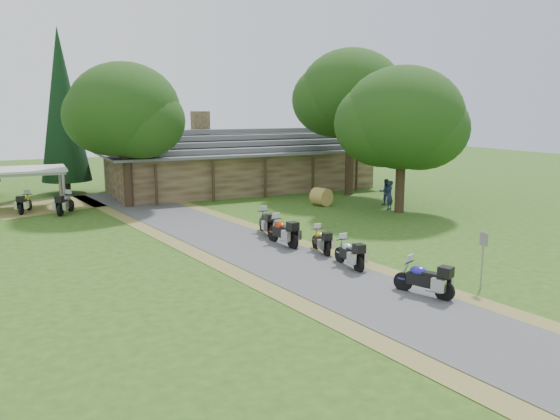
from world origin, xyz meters
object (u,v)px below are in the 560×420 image
motorcycle_carport_a (25,202)px  motorcycle_row_c (321,239)px  motorcycle_row_d (283,230)px  hay_bale (321,197)px  carport (17,189)px  motorcycle_row_b (349,252)px  motorcycle_row_a (424,277)px  motorcycle_row_e (266,221)px  motorcycle_carport_b (65,203)px  lodge (241,159)px

motorcycle_carport_a → motorcycle_row_c: bearing=-125.7°
motorcycle_row_d → hay_bale: 11.11m
carport → motorcycle_row_c: size_ratio=3.42×
motorcycle_row_b → hay_bale: size_ratio=1.61×
motorcycle_row_a → motorcycle_row_d: (-1.16, 8.54, 0.04)m
motorcycle_row_c → motorcycle_row_e: (-0.65, 4.46, 0.07)m
motorcycle_row_c → motorcycle_row_b: bearing=-174.3°
carport → motorcycle_row_b: carport is taller
carport → motorcycle_carport_b: bearing=-47.6°
motorcycle_row_a → motorcycle_carport_b: 23.64m
carport → hay_bale: size_ratio=5.12×
motorcycle_row_b → hay_bale: (6.40, 12.95, -0.06)m
motorcycle_carport_a → hay_bale: 18.87m
motorcycle_row_e → motorcycle_carport_b: 13.71m
motorcycle_carport_b → carport: bearing=69.2°
carport → motorcycle_carport_b: carport is taller
carport → hay_bale: (18.25, -7.57, -0.72)m
lodge → motorcycle_row_c: bearing=-102.4°
motorcycle_row_e → motorcycle_carport_a: 16.32m
motorcycle_row_c → lodge: bearing=-2.7°
motorcycle_row_d → motorcycle_row_b: bearing=-177.0°
motorcycle_row_d → motorcycle_row_e: 2.53m
motorcycle_row_a → motorcycle_carport_a: 25.97m
motorcycle_row_d → motorcycle_carport_b: motorcycle_row_d is taller
motorcycle_row_a → motorcycle_carport_a: motorcycle_row_a is taller
motorcycle_row_b → motorcycle_row_e: motorcycle_row_e is taller
motorcycle_carport_b → motorcycle_row_d: bearing=-119.1°
lodge → carport: lodge is taller
motorcycle_carport_b → motorcycle_row_c: bearing=-119.9°
motorcycle_row_c → motorcycle_carport_b: 17.71m
hay_bale → motorcycle_row_c: bearing=-120.9°
motorcycle_row_a → hay_bale: bearing=-41.8°
motorcycle_row_a → motorcycle_carport_a: (-11.83, 23.12, -0.02)m
lodge → hay_bale: bearing=-78.3°
hay_bale → motorcycle_row_a: bearing=-109.5°
motorcycle_row_b → motorcycle_carport_a: 22.24m
lodge → motorcycle_row_a: lodge is taller
lodge → motorcycle_carport_b: bearing=-161.1°
motorcycle_row_b → motorcycle_row_d: size_ratio=0.90×
motorcycle_carport_b → motorcycle_row_b: bearing=-124.2°
motorcycle_row_c → hay_bale: motorcycle_row_c is taller
motorcycle_row_e → motorcycle_carport_a: motorcycle_row_e is taller
lodge → motorcycle_row_b: 22.74m
lodge → motorcycle_row_c: lodge is taller
lodge → motorcycle_row_d: 18.59m
lodge → hay_bale: size_ratio=18.02×
lodge → motorcycle_row_e: 16.11m
carport → motorcycle_row_a: (12.22, -24.59, -0.64)m
motorcycle_row_d → motorcycle_carport_b: size_ratio=1.04×
motorcycle_row_d → motorcycle_row_e: motorcycle_row_d is taller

